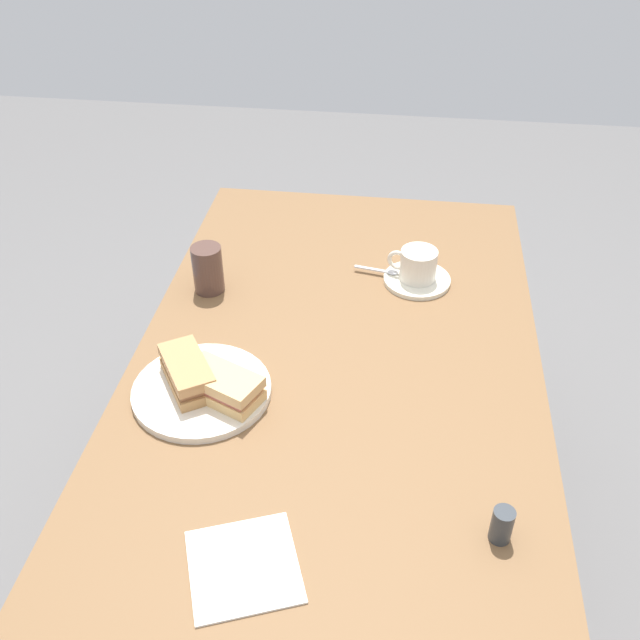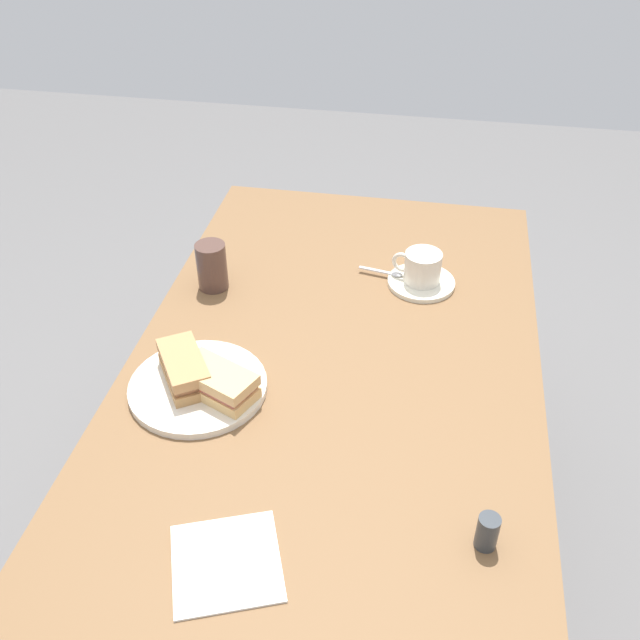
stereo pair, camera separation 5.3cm
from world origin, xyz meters
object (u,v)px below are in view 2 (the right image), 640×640
Objects in this scene: sandwich_plate at (198,387)px; sandwich_back at (218,382)px; coffee_cup at (422,266)px; napkin at (226,563)px; spoon at (388,273)px; salt_shaker at (487,532)px; sandwich_front at (184,368)px; drinking_glass at (212,266)px; coffee_saucer at (421,282)px; dining_table at (334,395)px.

sandwich_back reaches higher than sandwich_plate.
napkin is at bearing 163.37° from coffee_cup.
spoon is 0.69m from salt_shaker.
coffee_cup reaches higher than sandwich_plate.
sandwich_plate is at bearing -106.09° from sandwich_front.
spoon is 0.95× the size of drinking_glass.
sandwich_front is 0.56m from coffee_saucer.
coffee_cup reaches higher than sandwich_front.
dining_table is 0.49m from napkin.
sandwich_back is 2.62× the size of salt_shaker.
sandwich_back is at bearing -161.55° from drinking_glass.
salt_shaker is at bearing -115.97° from sandwich_back.
dining_table is at bearing -121.85° from drinking_glass.
coffee_cup is 0.71× the size of napkin.
sandwich_plate is at bearing 23.87° from napkin.
sandwich_front is 1.00× the size of napkin.
coffee_saucer is 0.07m from spoon.
dining_table is at bearing 151.61° from coffee_saucer.
coffee_saucer is (0.40, -0.37, -0.00)m from sandwich_plate.
napkin is (-0.32, -0.10, -0.04)m from sandwich_back.
drinking_glass is (0.32, 0.07, 0.04)m from sandwich_plate.
drinking_glass is (0.18, 0.29, 0.15)m from dining_table.
dining_table is at bearing 165.71° from spoon.
napkin is (-0.74, 0.22, -0.04)m from coffee_cup.
drinking_glass reaches higher than spoon.
coffee_saucer is 1.46× the size of spoon.
napkin is at bearing 105.04° from salt_shaker.
sandwich_plate is at bearing 144.46° from spoon.
napkin is at bearing -161.75° from drinking_glass.
spoon is 0.66× the size of napkin.
sandwich_plate is 2.50× the size of spoon.
dining_table is 0.31m from spoon.
coffee_cup is 0.66m from salt_shaker.
sandwich_back is 0.35m from drinking_glass.
spoon is 1.69× the size of salt_shaker.
sandwich_front is 2.58× the size of salt_shaker.
dining_table is 8.57× the size of sandwich_front.
sandwich_front is at bearing 141.80° from spoon.
sandwich_back is at bearing -108.20° from sandwich_front.
coffee_cup is (0.00, 0.00, 0.04)m from coffee_saucer.
coffee_cup reaches higher than coffee_saucer.
drinking_glass reaches higher than sandwich_back.
dining_table is at bearing -50.27° from sandwich_back.
sandwich_plate is at bearing 64.58° from salt_shaker.
dining_table is 13.06× the size of spoon.
sandwich_back is (-0.02, -0.07, -0.00)m from sandwich_front.
napkin is at bearing -161.97° from sandwich_back.
sandwich_back is at bearing 18.03° from napkin.
dining_table is 12.45× the size of drinking_glass.
sandwich_plate is 2.30× the size of coffee_cup.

